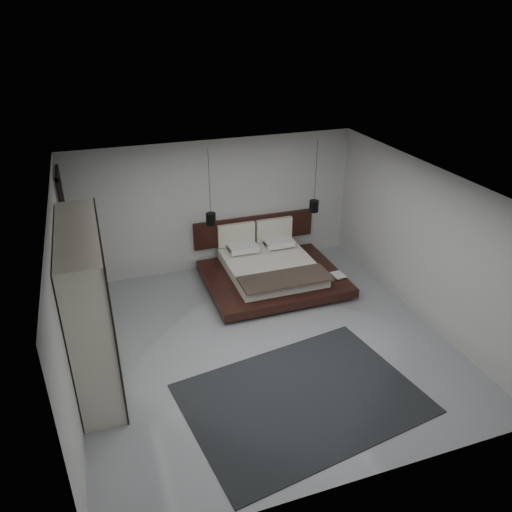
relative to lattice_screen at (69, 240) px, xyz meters
name	(u,v)px	position (x,y,z in m)	size (l,w,h in m)	color
floor	(264,342)	(2.95, -2.45, -1.30)	(6.00, 6.00, 0.00)	gray
ceiling	(265,186)	(2.95, -2.45, 1.50)	(6.00, 6.00, 0.00)	white
wall_back	(216,206)	(2.95, 0.55, 0.10)	(6.00, 6.00, 0.00)	#ADADAB
wall_front	(359,395)	(2.95, -5.45, 0.10)	(6.00, 6.00, 0.00)	#ADADAB
wall_left	(66,303)	(-0.05, -2.45, 0.10)	(6.00, 6.00, 0.00)	#ADADAB
wall_right	(424,244)	(5.95, -2.45, 0.10)	(6.00, 6.00, 0.00)	#ADADAB
lattice_screen	(69,240)	(0.00, 0.00, 0.00)	(0.05, 0.90, 2.60)	black
bed	(271,270)	(3.78, -0.54, -1.02)	(2.71, 2.36, 1.07)	black
book_lower	(333,276)	(4.90, -1.18, -1.03)	(0.23, 0.31, 0.03)	#99724C
book_upper	(333,276)	(4.88, -1.21, -1.01)	(0.21, 0.28, 0.02)	#99724C
pendant_left	(211,219)	(2.67, -0.12, 0.11)	(0.20, 0.20, 1.52)	black
pendant_right	(314,206)	(4.90, -0.12, 0.10)	(0.20, 0.20, 1.53)	black
wardrobe	(89,307)	(0.25, -2.38, -0.08)	(0.59, 2.50, 2.45)	beige
rug	(302,398)	(3.01, -3.94, -1.29)	(3.33, 2.38, 0.01)	black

